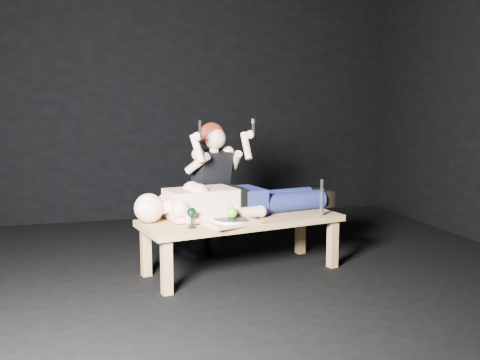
% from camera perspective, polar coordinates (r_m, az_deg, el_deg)
% --- Properties ---
extents(ground, '(5.00, 5.00, 0.00)m').
position_cam_1_polar(ground, '(4.43, 1.21, -10.00)').
color(ground, black).
rests_on(ground, ground).
extents(back_wall, '(5.00, 0.00, 5.00)m').
position_cam_1_polar(back_wall, '(6.65, -5.10, 9.07)').
color(back_wall, black).
rests_on(back_wall, ground).
extents(table, '(1.72, 0.92, 0.45)m').
position_cam_1_polar(table, '(4.50, 0.17, -6.72)').
color(table, tan).
rests_on(table, ground).
extents(lying_man, '(1.87, 0.90, 0.29)m').
position_cam_1_polar(lying_man, '(4.56, 0.02, -1.75)').
color(lying_man, beige).
rests_on(lying_man, table).
extents(kneeling_woman, '(0.88, 0.93, 1.24)m').
position_cam_1_polar(kneeling_woman, '(4.86, -3.49, -0.88)').
color(kneeling_woman, black).
rests_on(kneeling_woman, ground).
extents(serving_tray, '(0.46, 0.40, 0.02)m').
position_cam_1_polar(serving_tray, '(4.20, -1.05, -4.45)').
color(serving_tray, tan).
rests_on(serving_tray, table).
extents(plate, '(0.33, 0.33, 0.02)m').
position_cam_1_polar(plate, '(4.20, -1.05, -4.16)').
color(plate, white).
rests_on(plate, serving_tray).
extents(apple, '(0.08, 0.08, 0.08)m').
position_cam_1_polar(apple, '(4.20, -0.82, -3.43)').
color(apple, '#429422').
rests_on(apple, plate).
extents(goblet, '(0.09, 0.09, 0.15)m').
position_cam_1_polar(goblet, '(4.08, -5.04, -3.94)').
color(goblet, black).
rests_on(goblet, table).
extents(fork_flat, '(0.07, 0.17, 0.01)m').
position_cam_1_polar(fork_flat, '(4.14, -3.01, -4.78)').
color(fork_flat, '#B2B2B7').
rests_on(fork_flat, table).
extents(knife_flat, '(0.06, 0.17, 0.01)m').
position_cam_1_polar(knife_flat, '(4.33, 2.25, -4.22)').
color(knife_flat, '#B2B2B7').
rests_on(knife_flat, table).
extents(spoon_flat, '(0.12, 0.15, 0.01)m').
position_cam_1_polar(spoon_flat, '(4.41, 1.35, -3.99)').
color(spoon_flat, '#B2B2B7').
rests_on(spoon_flat, table).
extents(carving_knife, '(0.05, 0.05, 0.30)m').
position_cam_1_polar(carving_knife, '(4.55, 8.51, -1.80)').
color(carving_knife, '#B2B2B7').
rests_on(carving_knife, table).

